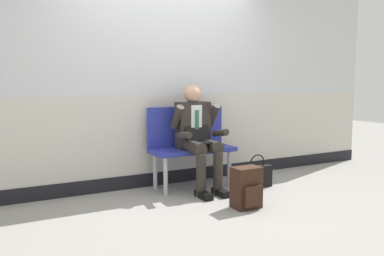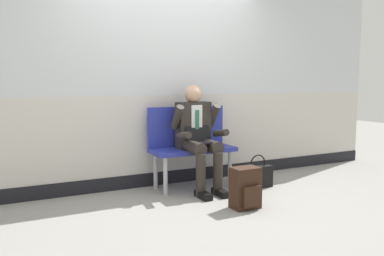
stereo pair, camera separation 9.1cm
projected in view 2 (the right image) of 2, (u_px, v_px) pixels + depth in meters
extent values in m
plane|color=gray|center=(189.00, 197.00, 4.34)|extent=(18.00, 18.00, 0.00)
cube|color=silver|center=(163.00, 27.00, 4.75)|extent=(6.70, 0.12, 1.63)
cube|color=beige|center=(164.00, 133.00, 4.90)|extent=(6.70, 0.12, 0.95)
cube|color=black|center=(164.00, 177.00, 4.97)|extent=(6.70, 0.14, 0.16)
cube|color=#28339E|center=(193.00, 150.00, 4.72)|extent=(1.01, 0.42, 0.05)
cube|color=#28339E|center=(187.00, 126.00, 4.85)|extent=(1.01, 0.04, 0.49)
cylinder|color=#B7B7BC|center=(165.00, 176.00, 4.42)|extent=(0.05, 0.05, 0.43)
cylinder|color=#B7B7BC|center=(156.00, 171.00, 4.69)|extent=(0.05, 0.05, 0.43)
cylinder|color=#B7B7BC|center=(230.00, 169.00, 4.80)|extent=(0.05, 0.05, 0.43)
cylinder|color=#B7B7BC|center=(217.00, 164.00, 5.07)|extent=(0.05, 0.05, 0.43)
cylinder|color=#2D2823|center=(193.00, 147.00, 4.47)|extent=(0.15, 0.40, 0.15)
cylinder|color=#2D2823|center=(201.00, 176.00, 4.34)|extent=(0.11, 0.11, 0.48)
cube|color=black|center=(203.00, 195.00, 4.31)|extent=(0.10, 0.26, 0.07)
cylinder|color=#2D2823|center=(210.00, 146.00, 4.57)|extent=(0.15, 0.40, 0.15)
cylinder|color=#2D2823|center=(218.00, 173.00, 4.44)|extent=(0.11, 0.11, 0.48)
cube|color=black|center=(221.00, 193.00, 4.41)|extent=(0.10, 0.26, 0.07)
cube|color=#2D2823|center=(193.00, 125.00, 4.68)|extent=(0.40, 0.18, 0.55)
cube|color=silver|center=(197.00, 122.00, 4.59)|extent=(0.14, 0.01, 0.38)
cube|color=#2D664C|center=(197.00, 124.00, 4.59)|extent=(0.05, 0.01, 0.33)
sphere|color=tan|center=(193.00, 94.00, 4.64)|extent=(0.21, 0.21, 0.21)
cylinder|color=#2D2823|center=(177.00, 117.00, 4.50)|extent=(0.09, 0.25, 0.30)
cylinder|color=#2D2823|center=(184.00, 136.00, 4.37)|extent=(0.08, 0.27, 0.12)
cylinder|color=#2D2823|center=(214.00, 115.00, 4.72)|extent=(0.09, 0.25, 0.30)
cylinder|color=#2D2823|center=(221.00, 133.00, 4.59)|extent=(0.08, 0.27, 0.12)
cube|color=black|center=(203.00, 142.00, 4.49)|extent=(0.31, 0.22, 0.02)
cube|color=black|center=(197.00, 131.00, 4.59)|extent=(0.31, 0.08, 0.21)
cube|color=#331E14|center=(245.00, 188.00, 3.96)|extent=(0.28, 0.19, 0.42)
cube|color=#331E14|center=(252.00, 197.00, 3.87)|extent=(0.20, 0.04, 0.21)
cube|color=black|center=(258.00, 177.00, 4.72)|extent=(0.39, 0.09, 0.26)
torus|color=black|center=(258.00, 163.00, 4.70)|extent=(0.21, 0.02, 0.21)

